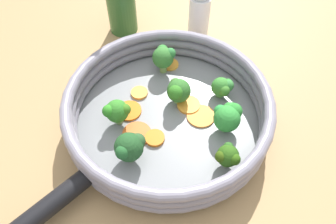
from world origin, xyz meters
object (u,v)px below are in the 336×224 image
at_px(broccoli_floret_2, 228,116).
at_px(broccoli_floret_5, 164,57).
at_px(carrot_slice_1, 137,134).
at_px(salt_shaker, 199,11).
at_px(carrot_slice_6, 139,93).
at_px(broccoli_floret_6, 228,156).
at_px(skillet, 168,120).
at_px(broccoli_floret_4, 117,111).
at_px(broccoli_floret_1, 177,91).
at_px(broccoli_floret_3, 129,147).
at_px(broccoli_floret_0, 223,87).
at_px(carrot_slice_4, 189,105).
at_px(carrot_slice_5, 129,111).
at_px(carrot_slice_3, 201,116).
at_px(carrot_slice_2, 152,137).
at_px(carrot_slice_0, 170,64).

distance_m(broccoli_floret_2, broccoli_floret_5, 0.16).
relative_size(carrot_slice_1, salt_shaker, 0.39).
relative_size(broccoli_floret_2, salt_shaker, 0.42).
xyz_separation_m(carrot_slice_6, broccoli_floret_6, (-0.06, -0.18, 0.02)).
xyz_separation_m(carrot_slice_1, broccoli_floret_5, (0.14, 0.03, 0.03)).
bearing_deg(skillet, broccoli_floret_4, 123.47).
relative_size(broccoli_floret_2, broccoli_floret_5, 0.96).
bearing_deg(broccoli_floret_1, broccoli_floret_5, 43.53).
distance_m(carrot_slice_6, broccoli_floret_3, 0.13).
bearing_deg(broccoli_floret_6, salt_shaker, 30.74).
bearing_deg(broccoli_floret_0, broccoli_floret_6, -156.62).
height_order(carrot_slice_1, carrot_slice_4, carrot_slice_4).
bearing_deg(broccoli_floret_5, broccoli_floret_3, -167.82).
bearing_deg(carrot_slice_4, salt_shaker, 18.90).
bearing_deg(carrot_slice_5, salt_shaker, -4.15).
distance_m(broccoli_floret_1, salt_shaker, 0.19).
distance_m(carrot_slice_1, salt_shaker, 0.28).
height_order(skillet, salt_shaker, salt_shaker).
bearing_deg(carrot_slice_5, carrot_slice_4, -56.83).
xyz_separation_m(skillet, carrot_slice_3, (0.03, -0.05, 0.01)).
bearing_deg(salt_shaker, broccoli_floret_3, -174.58).
height_order(carrot_slice_3, carrot_slice_5, same).
height_order(carrot_slice_4, broccoli_floret_6, broccoli_floret_6).
height_order(broccoli_floret_1, broccoli_floret_3, broccoli_floret_3).
height_order(carrot_slice_5, broccoli_floret_5, broccoli_floret_5).
distance_m(broccoli_floret_1, broccoli_floret_6, 0.13).
xyz_separation_m(carrot_slice_2, broccoli_floret_5, (0.14, 0.05, 0.03)).
xyz_separation_m(carrot_slice_2, broccoli_floret_3, (-0.04, 0.01, 0.03)).
relative_size(broccoli_floret_4, broccoli_floret_5, 0.91).
bearing_deg(broccoli_floret_3, broccoli_floret_4, 46.81).
bearing_deg(broccoli_floret_1, carrot_slice_2, 177.06).
height_order(skillet, broccoli_floret_0, broccoli_floret_0).
distance_m(broccoli_floret_4, broccoli_floret_6, 0.18).
relative_size(carrot_slice_1, broccoli_floret_6, 1.11).
xyz_separation_m(carrot_slice_4, broccoli_floret_0, (0.04, -0.04, 0.02)).
height_order(broccoli_floret_3, broccoli_floret_6, broccoli_floret_3).
distance_m(carrot_slice_2, carrot_slice_5, 0.06).
relative_size(broccoli_floret_3, broccoli_floret_4, 1.12).
bearing_deg(broccoli_floret_6, broccoli_floret_1, 56.65).
distance_m(carrot_slice_1, broccoli_floret_3, 0.05).
distance_m(broccoli_floret_3, broccoli_floret_4, 0.07).
bearing_deg(carrot_slice_6, broccoli_floret_1, -79.83).
bearing_deg(salt_shaker, carrot_slice_5, 175.85).
bearing_deg(carrot_slice_0, carrot_slice_4, -135.77).
relative_size(broccoli_floret_0, broccoli_floret_3, 0.71).
height_order(broccoli_floret_2, broccoli_floret_3, broccoli_floret_3).
xyz_separation_m(carrot_slice_1, carrot_slice_2, (0.01, -0.02, 0.00)).
relative_size(carrot_slice_1, carrot_slice_6, 1.57).
distance_m(carrot_slice_3, salt_shaker, 0.22).
relative_size(carrot_slice_3, broccoli_floret_2, 0.93).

